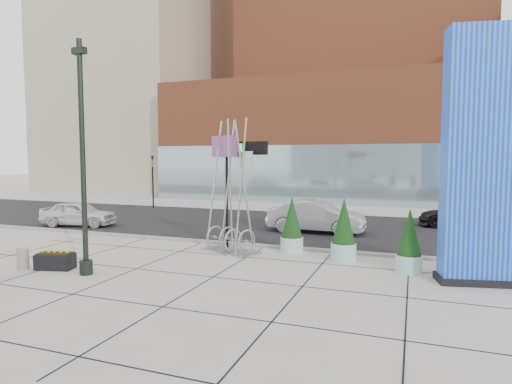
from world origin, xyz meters
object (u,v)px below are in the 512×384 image
(public_art_sculpture, at_px, (231,217))
(overhead_street_sign, at_px, (244,158))
(concrete_bollard, at_px, (23,259))
(car_white_west, at_px, (78,214))
(car_silver_mid, at_px, (316,217))
(blue_pylon, at_px, (481,162))
(lamp_post, at_px, (83,180))

(public_art_sculpture, distance_m, overhead_street_sign, 2.54)
(concrete_bollard, relative_size, car_white_west, 0.18)
(overhead_street_sign, xyz_separation_m, car_silver_mid, (1.90, 5.35, -3.08))
(concrete_bollard, xyz_separation_m, car_silver_mid, (8.04, 10.88, 0.45))
(concrete_bollard, distance_m, car_white_west, 9.68)
(blue_pylon, height_order, car_silver_mid, blue_pylon)
(lamp_post, bearing_deg, blue_pylon, 15.74)
(car_white_west, relative_size, car_silver_mid, 0.83)
(overhead_street_sign, xyz_separation_m, car_white_west, (-11.27, 2.67, -3.20))
(lamp_post, relative_size, car_silver_mid, 1.53)
(lamp_post, distance_m, car_white_west, 11.35)
(blue_pylon, height_order, car_white_west, blue_pylon)
(lamp_post, bearing_deg, public_art_sculpture, 57.03)
(public_art_sculpture, xyz_separation_m, overhead_street_sign, (0.41, 0.43, 2.47))
(car_white_west, distance_m, car_silver_mid, 13.44)
(public_art_sculpture, xyz_separation_m, concrete_bollard, (-5.73, -5.10, -1.06))
(public_art_sculpture, bearing_deg, blue_pylon, 13.44)
(public_art_sculpture, relative_size, concrete_bollard, 7.25)
(blue_pylon, bearing_deg, public_art_sculpture, 158.49)
(car_white_west, bearing_deg, concrete_bollard, -160.70)
(concrete_bollard, bearing_deg, overhead_street_sign, 42.02)
(blue_pylon, distance_m, car_silver_mid, 10.28)
(overhead_street_sign, bearing_deg, blue_pylon, 2.97)
(concrete_bollard, xyz_separation_m, overhead_street_sign, (6.14, 5.53, 3.53))
(lamp_post, relative_size, car_white_west, 1.84)
(blue_pylon, relative_size, overhead_street_sign, 1.72)
(car_silver_mid, bearing_deg, public_art_sculpture, 159.69)
(blue_pylon, xyz_separation_m, public_art_sculpture, (-8.98, 1.45, -2.35))
(lamp_post, xyz_separation_m, overhead_street_sign, (3.57, 5.30, 0.75))
(concrete_bollard, height_order, car_white_west, car_white_west)
(lamp_post, xyz_separation_m, car_silver_mid, (5.47, 10.66, -2.33))
(public_art_sculpture, bearing_deg, overhead_street_sign, 69.18)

